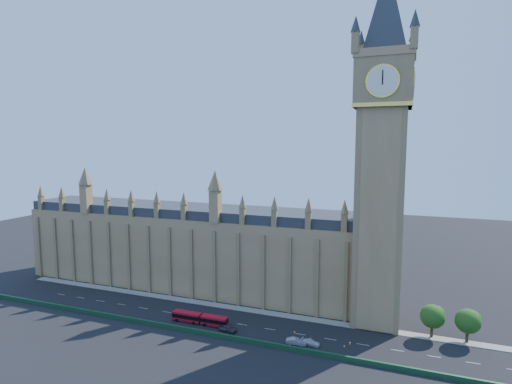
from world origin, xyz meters
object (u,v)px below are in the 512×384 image
(car_grey, at_px, (228,329))
(red_bus, at_px, (200,319))
(car_silver, at_px, (296,341))
(car_white, at_px, (310,342))

(car_grey, bearing_deg, red_bus, 83.38)
(car_silver, distance_m, car_white, 3.51)
(red_bus, bearing_deg, car_grey, -11.09)
(car_grey, relative_size, car_white, 1.03)
(red_bus, distance_m, car_silver, 27.77)
(car_grey, xyz_separation_m, car_white, (21.84, 0.53, -0.14))
(red_bus, distance_m, car_white, 31.07)
(car_white, bearing_deg, car_silver, 112.52)
(car_silver, xyz_separation_m, car_white, (3.37, 0.98, -0.12))
(car_grey, bearing_deg, car_white, -84.79)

